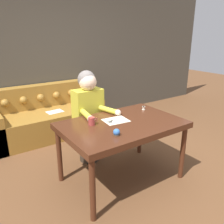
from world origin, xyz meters
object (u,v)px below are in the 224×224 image
dining_table (122,128)px  pin_cushion (117,132)px  couch (45,118)px  person (89,116)px  scissors (111,121)px  mug (92,121)px  thread_spool (144,108)px

dining_table → pin_cushion: (-0.26, -0.25, 0.11)m
couch → person: size_ratio=1.47×
couch → scissors: 1.84m
mug → thread_spool: bearing=5.4°
person → pin_cushion: bearing=-100.5°
dining_table → couch: size_ratio=0.74×
dining_table → pin_cushion: pin_cushion is taller
scissors → thread_spool: bearing=10.6°
dining_table → person: (-0.10, 0.63, -0.01)m
person → scissors: 0.53m
person → scissors: size_ratio=6.13×
dining_table → scissors: scissors is taller
thread_spool → pin_cushion: bearing=-149.0°
mug → dining_table: bearing=-23.2°
dining_table → couch: bearing=98.8°
dining_table → pin_cushion: bearing=-135.9°
scissors → thread_spool: size_ratio=4.66×
dining_table → thread_spool: bearing=22.6°
thread_spool → couch: bearing=116.2°
person → pin_cushion: 0.91m
mug → thread_spool: mug is taller
thread_spool → scissors: bearing=-169.4°
couch → thread_spool: (0.81, -1.66, 0.48)m
couch → thread_spool: size_ratio=41.95×
scissors → pin_cushion: (-0.18, -0.36, 0.03)m
mug → thread_spool: 0.85m
pin_cushion → scissors: bearing=63.1°
dining_table → mug: (-0.32, 0.14, 0.12)m
couch → pin_cushion: couch is taller
dining_table → thread_spool: size_ratio=31.01×
couch → pin_cushion: (0.03, -2.13, 0.49)m
scissors → person: bearing=91.9°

